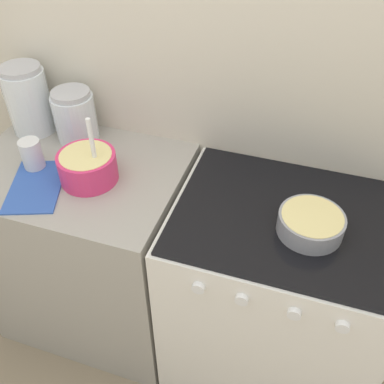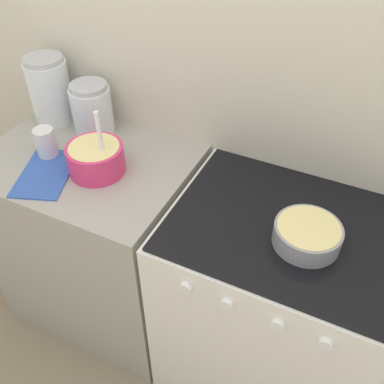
# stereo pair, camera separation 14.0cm
# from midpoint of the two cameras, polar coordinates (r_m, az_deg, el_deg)

# --- Properties ---
(ground_plane) EXTENTS (12.00, 12.00, 0.00)m
(ground_plane) POSITION_cam_midpoint_polar(r_m,az_deg,el_deg) (2.06, -3.43, -24.27)
(ground_plane) COLOR gray
(wall_back) EXTENTS (4.59, 0.05, 2.40)m
(wall_back) POSITION_cam_midpoint_polar(r_m,az_deg,el_deg) (1.57, 5.96, 15.64)
(wall_back) COLOR beige
(wall_back) RESTS_ON ground_plane
(countertop_cabinet) EXTENTS (0.80, 0.59, 0.90)m
(countertop_cabinet) POSITION_cam_midpoint_polar(r_m,az_deg,el_deg) (1.95, -10.13, -6.42)
(countertop_cabinet) COLOR #9E998E
(countertop_cabinet) RESTS_ON ground_plane
(stove) EXTENTS (0.76, 0.61, 0.90)m
(stove) POSITION_cam_midpoint_polar(r_m,az_deg,el_deg) (1.75, 12.67, -14.74)
(stove) COLOR white
(stove) RESTS_ON ground_plane
(mixing_bowl) EXTENTS (0.20, 0.20, 0.26)m
(mixing_bowl) POSITION_cam_midpoint_polar(r_m,az_deg,el_deg) (1.55, -10.23, 4.49)
(mixing_bowl) COLOR #E0336B
(mixing_bowl) RESTS_ON countertop_cabinet
(baking_pan) EXTENTS (0.20, 0.20, 0.07)m
(baking_pan) POSITION_cam_midpoint_polar(r_m,az_deg,el_deg) (1.35, 18.05, -5.55)
(baking_pan) COLOR gray
(baking_pan) RESTS_ON stove
(storage_jar_left) EXTENTS (0.17, 0.17, 0.28)m
(storage_jar_left) POSITION_cam_midpoint_polar(r_m,az_deg,el_deg) (1.88, -16.24, 12.39)
(storage_jar_left) COLOR silver
(storage_jar_left) RESTS_ON countertop_cabinet
(storage_jar_middle) EXTENTS (0.16, 0.16, 0.21)m
(storage_jar_middle) POSITION_cam_midpoint_polar(r_m,az_deg,el_deg) (1.77, -10.93, 10.45)
(storage_jar_middle) COLOR silver
(storage_jar_middle) RESTS_ON countertop_cabinet
(tin_can) EXTENTS (0.08, 0.08, 0.12)m
(tin_can) POSITION_cam_midpoint_polar(r_m,az_deg,el_deg) (1.68, -16.67, 6.21)
(tin_can) COLOR silver
(tin_can) RESTS_ON countertop_cabinet
(recipe_page) EXTENTS (0.26, 0.33, 0.01)m
(recipe_page) POSITION_cam_midpoint_polar(r_m,az_deg,el_deg) (1.62, -16.57, 2.32)
(recipe_page) COLOR #3359B2
(recipe_page) RESTS_ON countertop_cabinet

